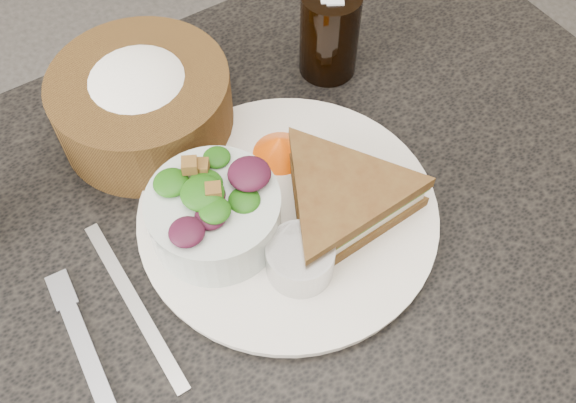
{
  "coord_description": "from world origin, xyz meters",
  "views": [
    {
      "loc": [
        -0.16,
        -0.29,
        1.32
      ],
      "look_at": [
        0.04,
        0.01,
        0.78
      ],
      "focal_mm": 40.0,
      "sensor_mm": 36.0,
      "label": 1
    }
  ],
  "objects_px": {
    "bread_basket": "(141,95)",
    "cola_glass": "(330,30)",
    "sandwich": "(342,200)",
    "salad_bowl": "(214,210)",
    "dining_table": "(271,369)",
    "dinner_plate": "(288,214)",
    "dressing_ramekin": "(300,259)"
  },
  "relations": [
    {
      "from": "dining_table",
      "to": "dinner_plate",
      "type": "bearing_deg",
      "value": 19.82
    },
    {
      "from": "dinner_plate",
      "to": "bread_basket",
      "type": "height_order",
      "value": "bread_basket"
    },
    {
      "from": "sandwich",
      "to": "dressing_ramekin",
      "type": "relative_size",
      "value": 2.79
    },
    {
      "from": "dining_table",
      "to": "cola_glass",
      "type": "height_order",
      "value": "cola_glass"
    },
    {
      "from": "dining_table",
      "to": "cola_glass",
      "type": "relative_size",
      "value": 8.28
    },
    {
      "from": "cola_glass",
      "to": "dining_table",
      "type": "bearing_deg",
      "value": -139.29
    },
    {
      "from": "dining_table",
      "to": "cola_glass",
      "type": "bearing_deg",
      "value": 40.71
    },
    {
      "from": "dining_table",
      "to": "salad_bowl",
      "type": "height_order",
      "value": "salad_bowl"
    },
    {
      "from": "sandwich",
      "to": "salad_bowl",
      "type": "bearing_deg",
      "value": 153.74
    },
    {
      "from": "sandwich",
      "to": "salad_bowl",
      "type": "relative_size",
      "value": 1.39
    },
    {
      "from": "dining_table",
      "to": "dressing_ramekin",
      "type": "height_order",
      "value": "dressing_ramekin"
    },
    {
      "from": "dinner_plate",
      "to": "dressing_ramekin",
      "type": "height_order",
      "value": "dressing_ramekin"
    },
    {
      "from": "salad_bowl",
      "to": "bread_basket",
      "type": "bearing_deg",
      "value": 88.22
    },
    {
      "from": "bread_basket",
      "to": "cola_glass",
      "type": "height_order",
      "value": "cola_glass"
    },
    {
      "from": "dressing_ramekin",
      "to": "bread_basket",
      "type": "xyz_separation_m",
      "value": [
        -0.04,
        0.25,
        0.02
      ]
    },
    {
      "from": "salad_bowl",
      "to": "cola_glass",
      "type": "height_order",
      "value": "cola_glass"
    },
    {
      "from": "bread_basket",
      "to": "cola_glass",
      "type": "bearing_deg",
      "value": -7.58
    },
    {
      "from": "sandwich",
      "to": "dressing_ramekin",
      "type": "bearing_deg",
      "value": -158.46
    },
    {
      "from": "dinner_plate",
      "to": "bread_basket",
      "type": "xyz_separation_m",
      "value": [
        -0.07,
        0.19,
        0.05
      ]
    },
    {
      "from": "dinner_plate",
      "to": "cola_glass",
      "type": "bearing_deg",
      "value": 44.58
    },
    {
      "from": "sandwich",
      "to": "bread_basket",
      "type": "xyz_separation_m",
      "value": [
        -0.11,
        0.22,
        0.02
      ]
    },
    {
      "from": "salad_bowl",
      "to": "cola_glass",
      "type": "relative_size",
      "value": 1.08
    },
    {
      "from": "salad_bowl",
      "to": "dressing_ramekin",
      "type": "xyz_separation_m",
      "value": [
        0.05,
        -0.08,
        -0.02
      ]
    },
    {
      "from": "dinner_plate",
      "to": "salad_bowl",
      "type": "height_order",
      "value": "salad_bowl"
    },
    {
      "from": "sandwich",
      "to": "cola_glass",
      "type": "height_order",
      "value": "cola_glass"
    },
    {
      "from": "sandwich",
      "to": "dressing_ramekin",
      "type": "xyz_separation_m",
      "value": [
        -0.07,
        -0.03,
        -0.0
      ]
    },
    {
      "from": "salad_bowl",
      "to": "bread_basket",
      "type": "xyz_separation_m",
      "value": [
        0.01,
        0.17,
        0.0
      ]
    },
    {
      "from": "salad_bowl",
      "to": "sandwich",
      "type": "bearing_deg",
      "value": -23.69
    },
    {
      "from": "dining_table",
      "to": "dressing_ramekin",
      "type": "relative_size",
      "value": 15.29
    },
    {
      "from": "salad_bowl",
      "to": "dressing_ramekin",
      "type": "relative_size",
      "value": 2.0
    },
    {
      "from": "dressing_ramekin",
      "to": "dining_table",
      "type": "bearing_deg",
      "value": 104.71
    },
    {
      "from": "sandwich",
      "to": "salad_bowl",
      "type": "height_order",
      "value": "salad_bowl"
    }
  ]
}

